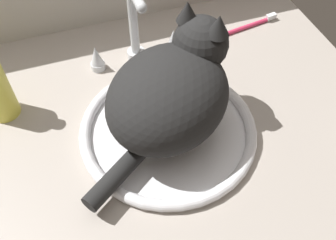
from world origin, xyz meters
TOP-DOWN VIEW (x-y plane):
  - countertop at (0.00, 0.00)cm, footprint 103.32×71.31cm
  - sink_basin at (5.55, -2.83)cm, footprint 34.55×34.55cm
  - faucet at (5.55, 18.85)cm, footprint 21.18×10.81cm
  - cat at (6.84, -1.93)cm, footprint 34.44×30.46cm
  - toothbrush at (35.56, 21.77)cm, footprint 16.90×3.55cm

SIDE VIEW (x-z plane):
  - countertop at x=0.00cm, z-range 0.00..3.00cm
  - toothbrush at x=35.56cm, z-range 2.77..4.47cm
  - sink_basin at x=5.55cm, z-range 2.85..5.05cm
  - faucet at x=5.55cm, z-range 0.60..20.88cm
  - cat at x=6.84cm, z-range 3.32..24.41cm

